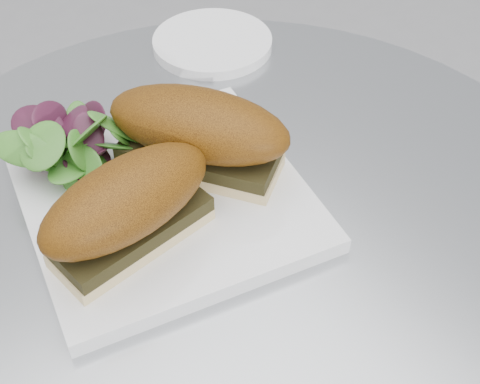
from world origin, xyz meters
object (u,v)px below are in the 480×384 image
object	(u,v)px
plate	(165,199)
sandwich_left	(128,207)
saucer	(212,43)
sandwich_right	(199,132)

from	to	relation	value
plate	sandwich_left	world-z (taller)	sandwich_left
sandwich_left	saucer	xyz separation A→B (m)	(0.25, 0.22, -0.05)
sandwich_left	saucer	world-z (taller)	sandwich_left
saucer	plate	bearing A→B (deg)	-135.60
sandwich_left	sandwich_right	distance (m)	0.11
plate	sandwich_right	size ratio (longest dim) A/B	1.32
plate	saucer	bearing A→B (deg)	44.40
sandwich_right	saucer	distance (m)	0.24
plate	sandwich_left	size ratio (longest dim) A/B	1.50
sandwich_left	sandwich_right	xyz separation A→B (m)	(0.10, 0.04, -0.00)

